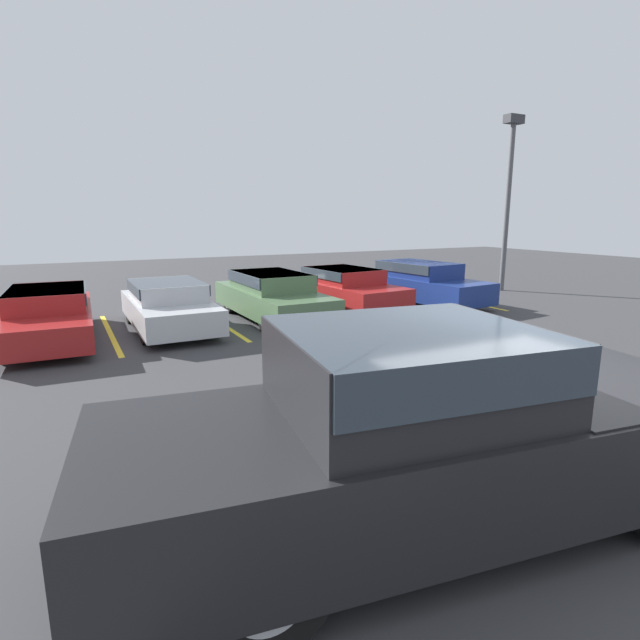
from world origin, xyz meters
TOP-DOWN VIEW (x-y plane):
  - ground_plane at (0.00, 0.00)m, footprint 60.00×60.00m
  - stall_stripe_b at (-3.26, 9.30)m, footprint 0.12×4.68m
  - stall_stripe_c at (-0.60, 9.30)m, footprint 0.12×4.68m
  - stall_stripe_d at (2.06, 9.30)m, footprint 0.12×4.68m
  - stall_stripe_e at (4.72, 9.30)m, footprint 0.12×4.68m
  - stall_stripe_f at (7.38, 9.30)m, footprint 0.12×4.68m
  - pickup_truck at (-1.37, -0.06)m, footprint 6.08×2.83m
  - parked_sedan_a at (-4.49, 9.18)m, footprint 1.91×4.81m
  - parked_sedan_b at (-1.91, 9.12)m, footprint 1.73×4.21m
  - parked_sedan_c at (0.82, 9.14)m, footprint 1.77×4.75m
  - parked_sedan_d at (3.28, 9.51)m, footprint 2.09×4.39m
  - parked_sedan_e at (5.97, 9.33)m, footprint 2.18×4.87m
  - light_post at (10.43, 10.04)m, footprint 0.70×0.36m
  - wheel_stop_curb at (4.36, 12.19)m, footprint 1.80×0.20m

SIDE VIEW (x-z plane):
  - ground_plane at x=0.00m, z-range 0.00..0.00m
  - stall_stripe_b at x=-3.26m, z-range 0.00..0.01m
  - stall_stripe_c at x=-0.60m, z-range 0.00..0.01m
  - stall_stripe_d at x=2.06m, z-range 0.00..0.01m
  - stall_stripe_e at x=4.72m, z-range 0.00..0.01m
  - stall_stripe_f at x=7.38m, z-range 0.00..0.01m
  - wheel_stop_curb at x=4.36m, z-range 0.00..0.14m
  - parked_sedan_a at x=-4.49m, z-range 0.04..1.21m
  - parked_sedan_b at x=-1.91m, z-range 0.04..1.22m
  - parked_sedan_d at x=3.28m, z-range 0.04..1.26m
  - parked_sedan_c at x=0.82m, z-range 0.04..1.30m
  - parked_sedan_e at x=5.97m, z-range 0.04..1.34m
  - pickup_truck at x=-1.37m, z-range -0.01..1.82m
  - light_post at x=10.43m, z-range 0.74..6.94m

